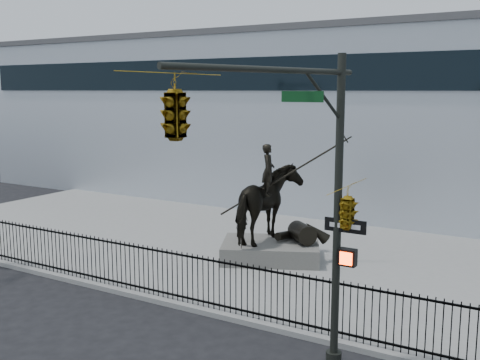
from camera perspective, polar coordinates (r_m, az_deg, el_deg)
The scene contains 7 objects.
ground at distance 17.12m, azimuth -13.80°, elevation -12.49°, with size 120.00×120.00×0.00m, color black.
plaza at distance 22.34m, azimuth -1.14°, elevation -6.86°, with size 30.00×12.00×0.15m, color gray.
building at distance 33.30m, azimuth 10.68°, elevation 6.00°, with size 44.00×14.00×9.00m, color silver.
picket_fence at distance 17.67m, azimuth -11.07°, elevation -8.58°, with size 22.10×0.10×1.50m.
statue_plinth at distance 20.53m, azimuth 3.12°, elevation -7.17°, with size 3.44×2.37×0.65m, color #5C5954.
equestrian_statue at distance 20.12m, azimuth 3.35°, elevation -2.59°, with size 4.03×3.45×3.74m.
traffic_signal_right at distance 10.54m, azimuth 3.13°, elevation 1.61°, with size 2.17×6.86×7.00m.
Camera 1 is at (11.25, -11.29, 6.23)m, focal length 42.00 mm.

